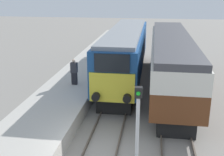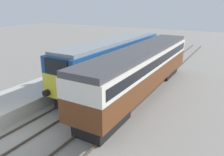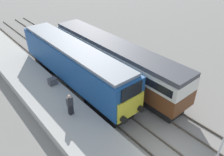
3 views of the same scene
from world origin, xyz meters
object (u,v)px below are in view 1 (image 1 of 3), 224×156
(passenger_carriage, at_px, (171,56))
(person_on_platform, at_px, (74,72))
(locomotive, at_px, (126,51))
(luggage_crate, at_px, (99,64))
(signal_post, at_px, (137,132))

(passenger_carriage, distance_m, person_on_platform, 6.99)
(locomotive, bearing_deg, passenger_carriage, -24.33)
(locomotive, relative_size, luggage_crate, 21.84)
(signal_post, distance_m, luggage_crate, 13.89)
(passenger_carriage, height_order, luggage_crate, passenger_carriage)
(locomotive, bearing_deg, signal_post, -82.61)
(passenger_carriage, bearing_deg, person_on_platform, -156.75)
(locomotive, xyz_separation_m, passenger_carriage, (3.40, -1.54, 0.07))
(passenger_carriage, xyz_separation_m, luggage_crate, (-5.61, 1.69, -1.19))
(passenger_carriage, xyz_separation_m, person_on_platform, (-6.39, -2.75, -0.63))
(luggage_crate, bearing_deg, locomotive, -3.97)
(person_on_platform, bearing_deg, signal_post, -62.00)
(locomotive, height_order, passenger_carriage, locomotive)
(locomotive, distance_m, signal_post, 13.23)
(passenger_carriage, height_order, signal_post, signal_post)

